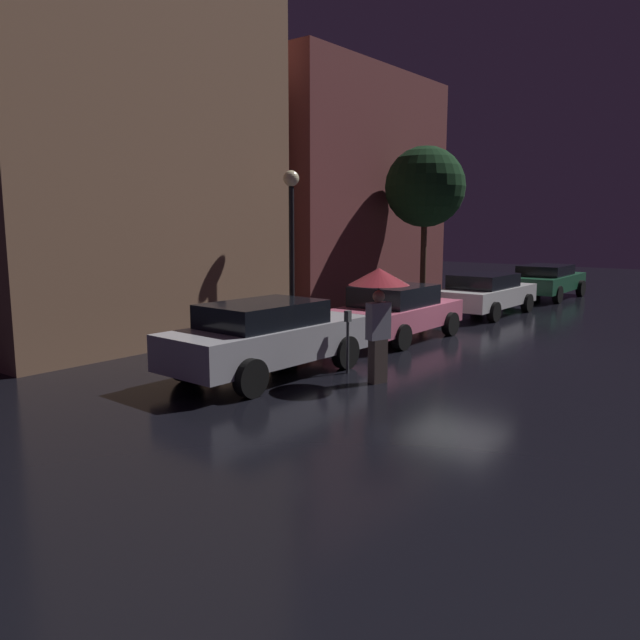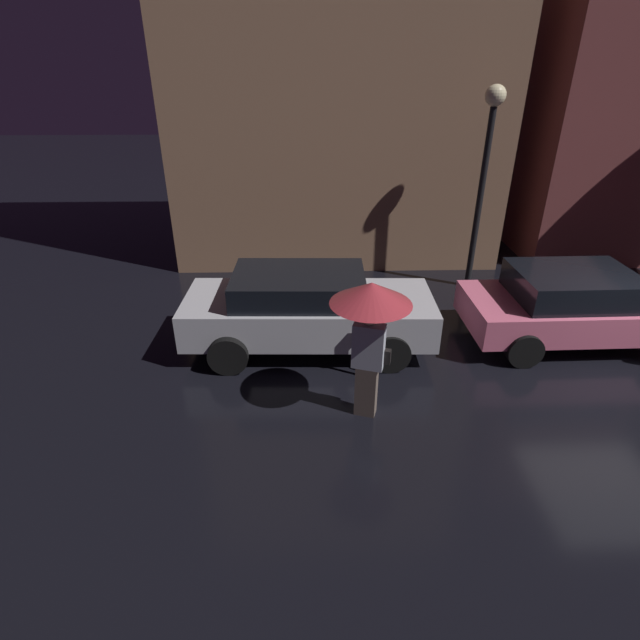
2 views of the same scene
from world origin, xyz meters
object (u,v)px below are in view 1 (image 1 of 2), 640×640
object	(u,v)px
parked_car_pink	(396,311)
pedestrian_with_umbrella	(379,291)
parked_car_white	(485,293)
parked_car_green	(546,280)
parked_car_silver	(268,336)
parking_meter	(348,335)
street_lamp_near	(291,221)

from	to	relation	value
parked_car_pink	pedestrian_with_umbrella	bearing A→B (deg)	-153.67
parked_car_pink	pedestrian_with_umbrella	size ratio (longest dim) A/B	1.88
parked_car_white	parked_car_green	distance (m)	5.78
parked_car_white	parked_car_green	xyz separation A→B (m)	(5.78, -0.03, 0.01)
parked_car_silver	pedestrian_with_umbrella	world-z (taller)	pedestrian_with_umbrella
parked_car_silver	parked_car_green	size ratio (longest dim) A/B	0.96
parked_car_silver	parking_meter	distance (m)	1.58
parked_car_white	parking_meter	distance (m)	9.47
parked_car_white	parked_car_green	bearing A→B (deg)	-0.32
parked_car_silver	parked_car_white	xyz separation A→B (m)	(10.51, 0.15, -0.07)
parked_car_silver	street_lamp_near	distance (m)	5.17
parked_car_silver	parked_car_white	distance (m)	10.51
parked_car_green	parking_meter	size ratio (longest dim) A/B	3.70
parked_car_pink	parking_meter	size ratio (longest dim) A/B	3.21
parked_car_green	pedestrian_with_umbrella	bearing A→B (deg)	-174.15
parked_car_pink	street_lamp_near	world-z (taller)	street_lamp_near
parked_car_white	parking_meter	bearing A→B (deg)	-172.33
parked_car_pink	parked_car_white	size ratio (longest dim) A/B	0.92
parked_car_green	street_lamp_near	xyz separation A→B (m)	(-12.49, 2.58, 2.30)
parked_car_white	pedestrian_with_umbrella	xyz separation A→B (m)	(-9.63, -2.15, 1.02)
parking_meter	street_lamp_near	distance (m)	5.16
parked_car_white	parked_car_green	world-z (taller)	parked_car_white
parking_meter	parked_car_green	bearing A→B (deg)	4.65
parked_car_green	pedestrian_with_umbrella	distance (m)	15.59
street_lamp_near	parked_car_pink	bearing A→B (deg)	-65.51
parked_car_white	street_lamp_near	distance (m)	7.53
parked_car_green	parked_car_pink	bearing A→B (deg)	177.99
parking_meter	parked_car_pink	bearing A→B (deg)	17.87
parked_car_silver	parked_car_white	size ratio (longest dim) A/B	1.01
parked_car_green	street_lamp_near	bearing A→B (deg)	166.38
pedestrian_with_umbrella	parking_meter	size ratio (longest dim) A/B	1.71
parked_car_white	pedestrian_with_umbrella	size ratio (longest dim) A/B	2.05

